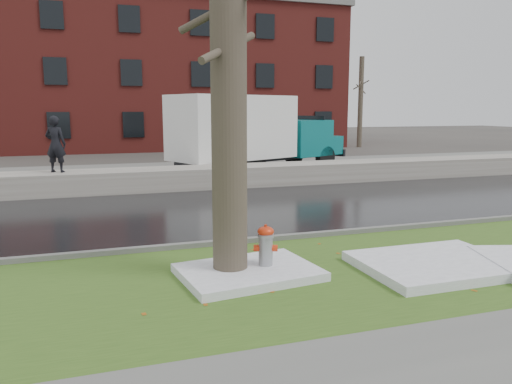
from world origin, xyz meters
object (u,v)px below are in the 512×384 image
object	(u,v)px
fire_hydrant	(266,247)
worker	(56,144)
tree	(228,52)
box_truck	(252,133)

from	to	relation	value
fire_hydrant	worker	bearing A→B (deg)	131.84
tree	box_truck	size ratio (longest dim) A/B	0.73
box_truck	worker	size ratio (longest dim) A/B	5.39
worker	fire_hydrant	bearing A→B (deg)	135.43
fire_hydrant	box_truck	world-z (taller)	box_truck
tree	fire_hydrant	bearing A→B (deg)	-7.41
tree	worker	world-z (taller)	tree
box_truck	worker	distance (m)	8.36
fire_hydrant	tree	xyz separation A→B (m)	(-0.60, 0.08, 3.17)
fire_hydrant	tree	world-z (taller)	tree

